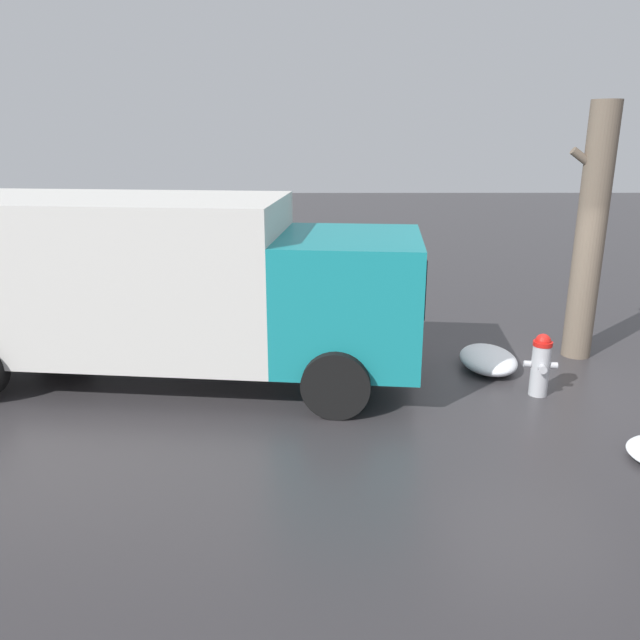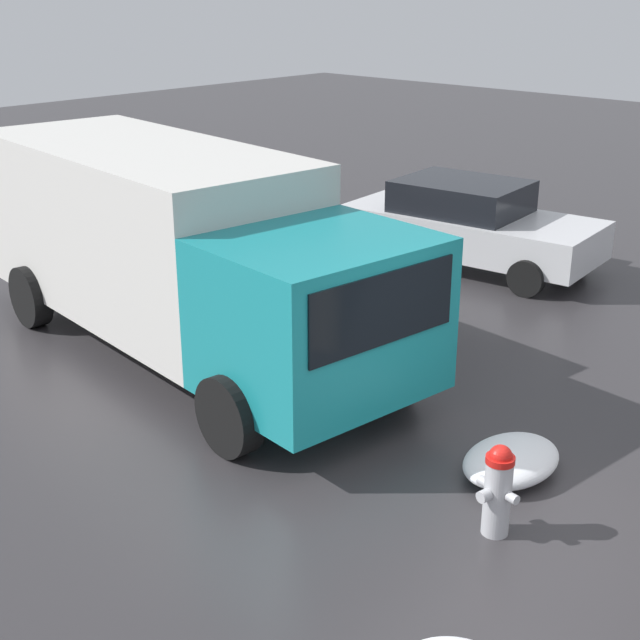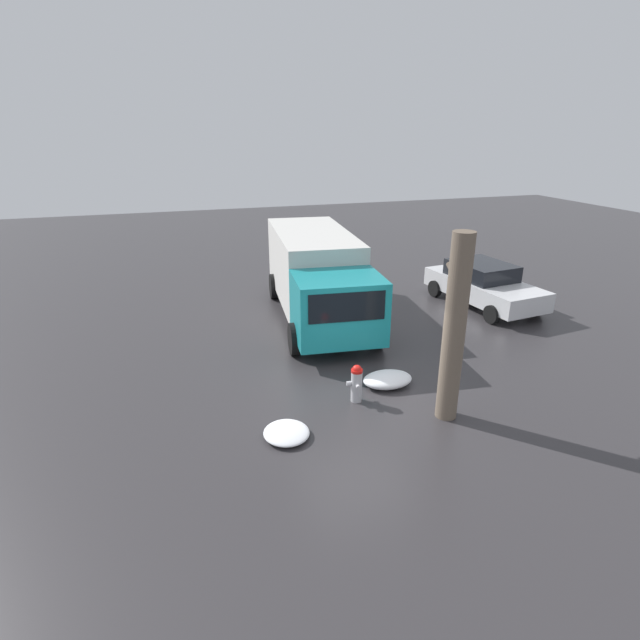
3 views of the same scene
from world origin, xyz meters
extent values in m
plane|color=#333033|center=(0.00, 0.00, 0.00)|extent=(60.00, 60.00, 0.00)
cylinder|color=#B7B7BC|center=(0.00, 0.00, 0.37)|extent=(0.25, 0.25, 0.73)
cylinder|color=red|center=(0.00, 0.00, 0.77)|extent=(0.27, 0.27, 0.06)
sphere|color=red|center=(0.00, 0.00, 0.80)|extent=(0.21, 0.21, 0.21)
cylinder|color=#B7B7BC|center=(0.03, 0.17, 0.46)|extent=(0.13, 0.12, 0.11)
cylinder|color=#B7B7BC|center=(-0.17, 0.03, 0.46)|extent=(0.11, 0.11, 0.09)
cylinder|color=#B7B7BC|center=(0.17, -0.03, 0.46)|extent=(0.11, 0.11, 0.09)
cube|color=teal|center=(2.66, -0.48, 1.32)|extent=(2.21, 2.55, 1.74)
cube|color=black|center=(1.67, -0.37, 1.67)|extent=(0.24, 1.97, 0.77)
cube|color=silver|center=(6.35, -0.88, 1.57)|extent=(5.68, 2.93, 2.23)
cylinder|color=black|center=(2.63, -1.66, 0.45)|extent=(0.92, 0.38, 0.90)
cylinder|color=black|center=(2.88, 0.68, 0.45)|extent=(0.92, 0.38, 0.90)
cylinder|color=black|center=(7.58, -2.20, 0.45)|extent=(0.92, 0.38, 0.90)
cylinder|color=black|center=(7.83, 0.15, 0.45)|extent=(0.92, 0.38, 0.90)
cube|color=silver|center=(4.83, -6.68, 0.62)|extent=(4.60, 2.38, 0.64)
cube|color=black|center=(5.04, -6.66, 1.21)|extent=(2.29, 1.90, 0.54)
cylinder|color=black|center=(3.44, -7.79, 0.30)|extent=(0.62, 0.27, 0.60)
cylinder|color=black|center=(3.23, -5.91, 0.30)|extent=(0.62, 0.27, 0.60)
cylinder|color=black|center=(6.42, -7.45, 0.30)|extent=(0.62, 0.27, 0.60)
cylinder|color=black|center=(6.21, -5.57, 0.30)|extent=(0.62, 0.27, 0.60)
ellipsoid|color=white|center=(0.45, -0.99, 0.16)|extent=(0.85, 1.23, 0.32)
camera|label=1|loc=(3.13, 8.13, 3.58)|focal=35.00mm
camera|label=2|loc=(-3.57, 6.17, 4.78)|focal=50.00mm
camera|label=3|loc=(-9.30, 3.83, 5.86)|focal=28.00mm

